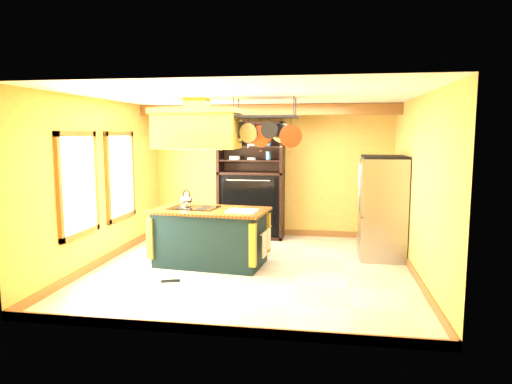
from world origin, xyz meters
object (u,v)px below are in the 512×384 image
(refrigerator, at_px, (382,210))
(hutch, at_px, (251,193))
(range_hood, at_px, (197,127))
(pot_rack, at_px, (266,125))
(kitchen_island, at_px, (210,236))

(refrigerator, bearing_deg, hutch, 153.24)
(range_hood, bearing_deg, hutch, 75.96)
(pot_rack, xyz_separation_m, hutch, (-0.58, 2.12, -1.36))
(kitchen_island, height_order, hutch, hutch)
(kitchen_island, bearing_deg, hutch, 87.29)
(refrigerator, height_order, hutch, hutch)
(pot_rack, height_order, refrigerator, pot_rack)
(range_hood, xyz_separation_m, hutch, (0.53, 2.12, -1.33))
(pot_rack, bearing_deg, hutch, 105.46)
(kitchen_island, height_order, refrigerator, refrigerator)
(refrigerator, xyz_separation_m, hutch, (-2.49, 1.26, 0.07))
(pot_rack, distance_m, hutch, 2.58)
(range_hood, relative_size, pot_rack, 1.24)
(pot_rack, bearing_deg, range_hood, -180.00)
(hutch, bearing_deg, pot_rack, -74.54)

